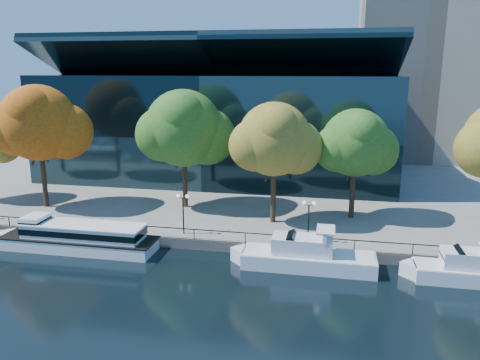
% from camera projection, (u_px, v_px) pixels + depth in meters
% --- Properties ---
extents(ground, '(160.00, 160.00, 0.00)m').
position_uv_depth(ground, '(184.00, 262.00, 42.09)').
color(ground, black).
rests_on(ground, ground).
extents(promenade, '(90.00, 67.08, 1.00)m').
position_uv_depth(promenade, '(252.00, 171.00, 76.66)').
color(promenade, slate).
rests_on(promenade, ground).
extents(railing, '(88.20, 0.08, 0.99)m').
position_uv_depth(railing, '(194.00, 230.00, 44.73)').
color(railing, black).
rests_on(railing, promenade).
extents(convention_building, '(50.00, 24.57, 21.43)m').
position_uv_depth(convention_building, '(221.00, 125.00, 71.15)').
color(convention_building, black).
rests_on(convention_building, ground).
extents(tour_boat, '(16.51, 3.68, 3.13)m').
position_uv_depth(tour_boat, '(75.00, 236.00, 44.74)').
color(tour_boat, white).
rests_on(tour_boat, ground).
extents(cruiser_near, '(12.73, 3.28, 3.69)m').
position_uv_depth(cruiser_near, '(303.00, 255.00, 40.67)').
color(cruiser_near, silver).
rests_on(cruiser_near, ground).
extents(cruiser_far, '(10.39, 2.88, 3.39)m').
position_uv_depth(cruiser_far, '(468.00, 269.00, 37.98)').
color(cruiser_far, silver).
rests_on(cruiser_far, ground).
extents(tree_1, '(10.84, 8.89, 14.24)m').
position_uv_depth(tree_1, '(40.00, 125.00, 53.09)').
color(tree_1, black).
rests_on(tree_1, promenade).
extents(tree_2, '(11.03, 9.05, 13.71)m').
position_uv_depth(tree_2, '(185.00, 130.00, 53.17)').
color(tree_2, black).
rests_on(tree_2, promenade).
extents(tree_3, '(9.54, 7.83, 12.70)m').
position_uv_depth(tree_3, '(276.00, 141.00, 47.84)').
color(tree_3, black).
rests_on(tree_3, promenade).
extents(tree_4, '(9.01, 7.38, 11.89)m').
position_uv_depth(tree_4, '(357.00, 144.00, 49.40)').
color(tree_4, black).
rests_on(tree_4, promenade).
extents(lamp_1, '(1.26, 0.36, 4.03)m').
position_uv_depth(lamp_1, '(183.00, 205.00, 45.71)').
color(lamp_1, black).
rests_on(lamp_1, promenade).
extents(lamp_2, '(1.26, 0.36, 4.03)m').
position_uv_depth(lamp_2, '(309.00, 212.00, 43.42)').
color(lamp_2, black).
rests_on(lamp_2, promenade).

